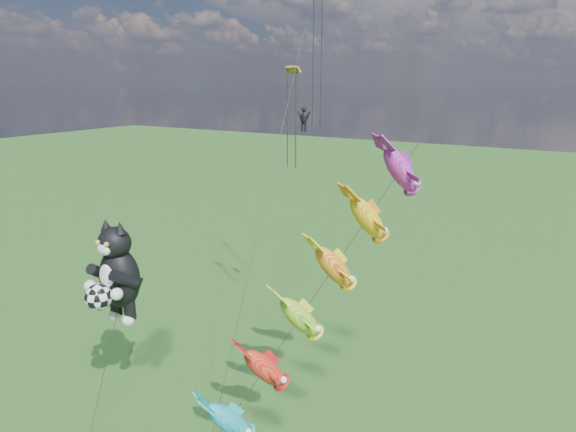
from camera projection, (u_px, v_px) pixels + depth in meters
The scene contains 3 objects.
cat_kite_rig at pixel (116, 273), 27.38m from camera, with size 2.86×4.29×12.45m.
fish_windsock_rig at pixel (317, 293), 21.84m from camera, with size 8.67×13.53×18.89m.
parafoil_rig at pixel (303, 104), 33.69m from camera, with size 3.20×17.33×27.86m.
Camera 1 is at (26.19, -10.93, 19.90)m, focal length 30.00 mm.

